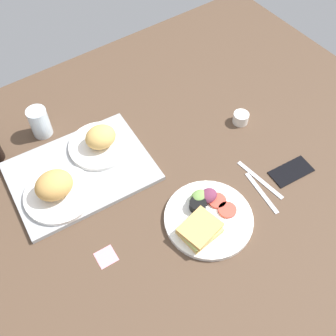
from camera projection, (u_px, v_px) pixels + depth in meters
The scene contains 11 objects.
ground_plane at pixel (168, 187), 130.75cm from camera, with size 190.00×150.00×3.00cm, color #4C3828.
serving_tray at pixel (81, 171), 131.58cm from camera, with size 45.00×33.00×1.60cm, color #9EA0A3.
bread_plate_near at pixel (56, 189), 122.41cm from camera, with size 21.78×21.78×9.41cm.
bread_plate_far at pixel (100, 141), 134.44cm from camera, with size 20.97×20.97×8.53cm.
plate_with_salad at pixel (206, 217), 120.32cm from camera, with size 27.01×27.01×5.40cm.
drinking_glass at pixel (40, 122), 138.21cm from camera, with size 6.85×6.85×11.00cm, color silver.
espresso_cup at pixel (241, 118), 144.17cm from camera, with size 5.60×5.60×4.00cm, color silver.
fork at pixel (262, 192), 127.38cm from camera, with size 17.00×1.40×0.50cm, color #B7B7BC.
knife at pixel (260, 180), 130.33cm from camera, with size 19.00×1.40×0.50cm, color #B7B7BC.
cell_phone at pixel (291, 171), 132.14cm from camera, with size 14.40×7.20×0.80cm, color black.
sticky_note at pixel (106, 257), 114.64cm from camera, with size 5.60×5.60×0.12cm, color pink.
Camera 1 is at (-41.52, -59.28, 107.56)cm, focal length 42.79 mm.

